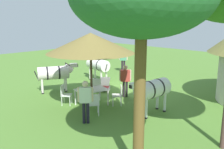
# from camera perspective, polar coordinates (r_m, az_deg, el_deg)

# --- Properties ---
(ground_plane) EXTENTS (36.00, 36.00, 0.00)m
(ground_plane) POSITION_cam_1_polar(r_m,az_deg,el_deg) (13.96, 2.00, -3.13)
(ground_plane) COLOR #4E792F
(shade_umbrella) EXTENTS (3.76, 3.76, 3.20)m
(shade_umbrella) POSITION_cam_1_polar(r_m,az_deg,el_deg) (10.77, -4.85, 7.12)
(shade_umbrella) COLOR #453220
(shade_umbrella) RESTS_ON ground_plane
(patio_dining_table) EXTENTS (1.52, 1.20, 0.74)m
(patio_dining_table) POSITION_cam_1_polar(r_m,az_deg,el_deg) (11.18, -4.64, -3.74)
(patio_dining_table) COLOR silver
(patio_dining_table) RESTS_ON ground_plane
(patio_chair_near_hut) EXTENTS (0.60, 0.60, 0.90)m
(patio_chair_near_hut) POSITION_cam_1_polar(r_m,az_deg,el_deg) (10.07, -4.19, -6.42)
(patio_chair_near_hut) COLOR silver
(patio_chair_near_hut) RESTS_ON ground_plane
(patio_chair_east_end) EXTENTS (0.61, 0.61, 0.90)m
(patio_chair_east_end) POSITION_cam_1_polar(r_m,az_deg,el_deg) (11.21, 1.56, -4.37)
(patio_chair_east_end) COLOR silver
(patio_chair_east_end) RESTS_ON ground_plane
(patio_chair_near_lawn) EXTENTS (0.60, 0.61, 0.90)m
(patio_chair_near_lawn) POSITION_cam_1_polar(r_m,az_deg,el_deg) (12.35, -3.61, -2.76)
(patio_chair_near_lawn) COLOR white
(patio_chair_near_lawn) RESTS_ON ground_plane
(patio_chair_west_end) EXTENTS (0.61, 0.61, 0.90)m
(patio_chair_west_end) POSITION_cam_1_polar(r_m,az_deg,el_deg) (11.45, -10.64, -4.23)
(patio_chair_west_end) COLOR silver
(patio_chair_west_end) RESTS_ON ground_plane
(guest_beside_umbrella) EXTENTS (0.45, 0.44, 1.59)m
(guest_beside_umbrella) POSITION_cam_1_polar(r_m,az_deg,el_deg) (12.23, 3.02, -0.80)
(guest_beside_umbrella) COLOR black
(guest_beside_umbrella) RESTS_ON ground_plane
(guest_behind_table) EXTENTS (0.46, 0.44, 1.61)m
(guest_behind_table) POSITION_cam_1_polar(r_m,az_deg,el_deg) (9.23, -6.01, -5.32)
(guest_behind_table) COLOR black
(guest_behind_table) RESTS_ON ground_plane
(standing_watcher) EXTENTS (0.45, 0.52, 1.73)m
(standing_watcher) POSITION_cam_1_polar(r_m,az_deg,el_deg) (17.81, 2.57, 3.78)
(standing_watcher) COLOR black
(standing_watcher) RESTS_ON ground_plane
(striped_lounge_chair) EXTENTS (0.95, 0.89, 0.65)m
(striped_lounge_chair) POSITION_cam_1_polar(r_m,az_deg,el_deg) (13.48, -1.74, -2.57)
(striped_lounge_chair) COLOR #D2444E
(striped_lounge_chair) RESTS_ON ground_plane
(zebra_nearest_camera) EXTENTS (0.88, 2.26, 1.55)m
(zebra_nearest_camera) POSITION_cam_1_polar(r_m,az_deg,el_deg) (15.39, -3.32, 2.24)
(zebra_nearest_camera) COLOR silver
(zebra_nearest_camera) RESTS_ON ground_plane
(zebra_by_umbrella) EXTENTS (2.06, 1.31, 1.54)m
(zebra_by_umbrella) POSITION_cam_1_polar(r_m,az_deg,el_deg) (13.43, -12.89, 0.31)
(zebra_by_umbrella) COLOR silver
(zebra_by_umbrella) RESTS_ON ground_plane
(zebra_toward_hut) EXTENTS (2.19, 0.83, 1.56)m
(zebra_toward_hut) POSITION_cam_1_polar(r_m,az_deg,el_deg) (10.16, 8.96, -3.37)
(zebra_toward_hut) COLOR silver
(zebra_toward_hut) RESTS_ON ground_plane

